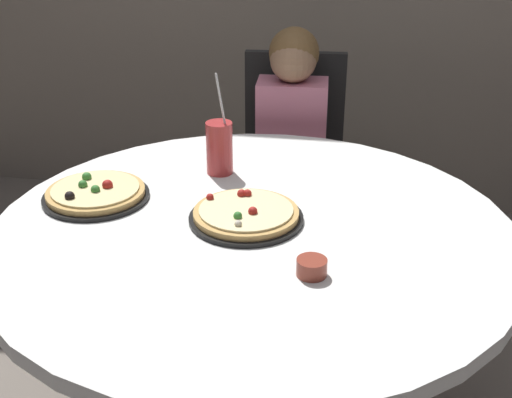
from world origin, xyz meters
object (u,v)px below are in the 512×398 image
Objects in this scene: pizza_veggie at (96,193)px; sauce_bowl at (312,267)px; dining_table at (253,253)px; chair_wooden at (292,160)px; pizza_cheese at (246,215)px; diner_child at (289,190)px; soda_cup at (219,148)px.

pizza_veggie is 4.24× the size of sauce_bowl.
sauce_bowl is (0.63, -0.30, 0.00)m from pizza_veggie.
chair_wooden reaches higher than dining_table.
pizza_veggie reaches higher than pizza_cheese.
pizza_veggie is 0.98× the size of pizza_cheese.
pizza_veggie is (-0.45, -0.90, 0.24)m from chair_wooden.
chair_wooden is 0.88× the size of diner_child.
pizza_cheese is at bearing 129.20° from sauce_bowl.
pizza_veggie is 0.44m from pizza_cheese.
pizza_cheese is (0.44, -0.06, -0.00)m from pizza_veggie.
pizza_cheese reaches higher than sauce_bowl.
chair_wooden is at bearing 93.17° from diner_child.
pizza_cheese is 0.33m from soda_cup.
pizza_veggie is 0.39m from soda_cup.
pizza_veggie is at bearing 154.88° from sauce_bowl.
diner_child is at bearing 99.39° from sauce_bowl.
soda_cup is (-0.16, 0.32, 0.16)m from dining_table.
pizza_cheese is (-0.02, 0.02, 0.10)m from dining_table.
diner_child is 1.06m from sauce_bowl.
diner_child is (0.01, -0.18, -0.05)m from chair_wooden.
dining_table is 0.81m from diner_child.
soda_cup reaches higher than dining_table.
pizza_veggie is (-0.46, 0.08, 0.10)m from dining_table.
pizza_cheese is 0.98× the size of soda_cup.
pizza_cheese is (-0.03, -0.77, 0.28)m from diner_child.
chair_wooden is 1.03m from pizza_veggie.
diner_child is at bearing -86.83° from chair_wooden.
soda_cup is at bearing -102.86° from chair_wooden.
pizza_cheese is (-0.02, -0.95, 0.24)m from chair_wooden.
soda_cup reaches higher than sauce_bowl.
pizza_veggie is at bearing 172.38° from pizza_cheese.
soda_cup is 4.38× the size of sauce_bowl.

